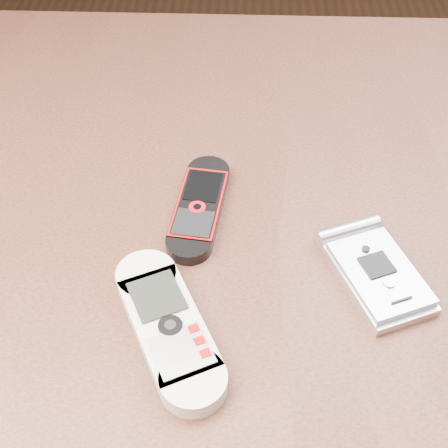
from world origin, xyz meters
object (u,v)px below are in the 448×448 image
motorola_razr (377,273)px  nokia_white (168,326)px  nokia_black_red (199,206)px  table (219,301)px

motorola_razr → nokia_white: bearing=176.7°
nokia_white → nokia_black_red: (0.02, 0.13, -0.00)m
table → motorola_razr: size_ratio=10.53×
nokia_black_red → table: bearing=-45.5°
nokia_white → nokia_black_red: size_ratio=1.15×
motorola_razr → nokia_black_red: bearing=131.3°
table → nokia_white: size_ratio=7.75×
table → motorola_razr: bearing=-20.7°
table → nokia_white: bearing=-107.4°
table → nokia_white: (-0.03, -0.11, 0.11)m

